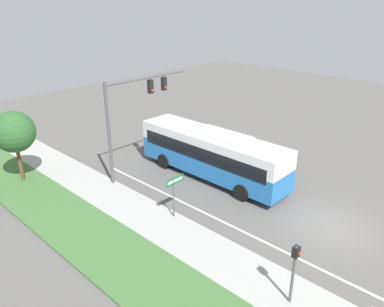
# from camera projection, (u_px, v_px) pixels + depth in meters

# --- Properties ---
(ground_plane) EXTENTS (80.00, 80.00, 0.00)m
(ground_plane) POSITION_uv_depth(u_px,v_px,m) (335.00, 228.00, 19.97)
(ground_plane) COLOR #565451
(sidewalk) EXTENTS (2.80, 80.00, 0.12)m
(sidewalk) POSITION_uv_depth(u_px,v_px,m) (272.00, 288.00, 15.77)
(sidewalk) COLOR #9E9E99
(sidewalk) RESTS_ON ground_plane
(lane_divider_near) EXTENTS (0.14, 30.00, 0.01)m
(lane_divider_near) POSITION_uv_depth(u_px,v_px,m) (302.00, 260.00, 17.54)
(lane_divider_near) COLOR silver
(lane_divider_near) RESTS_ON ground_plane
(bus) EXTENTS (2.72, 11.04, 3.34)m
(bus) POSITION_uv_depth(u_px,v_px,m) (212.00, 152.00, 24.96)
(bus) COLOR #236BB7
(bus) RESTS_ON ground_plane
(signal_gantry) EXTENTS (6.75, 0.41, 6.79)m
(signal_gantry) POSITION_uv_depth(u_px,v_px,m) (133.00, 107.00, 24.12)
(signal_gantry) COLOR #4C4C51
(signal_gantry) RESTS_ON ground_plane
(pedestrian_signal) EXTENTS (0.28, 0.34, 2.76)m
(pedestrian_signal) POSITION_uv_depth(u_px,v_px,m) (294.00, 266.00, 14.34)
(pedestrian_signal) COLOR #4C4C51
(pedestrian_signal) RESTS_ON ground_plane
(street_sign) EXTENTS (1.28, 0.08, 2.56)m
(street_sign) POSITION_uv_depth(u_px,v_px,m) (174.00, 189.00, 20.23)
(street_sign) COLOR #4C4C51
(street_sign) RESTS_ON ground_plane
(roadside_tree) EXTENTS (2.66, 2.66, 4.72)m
(roadside_tree) POSITION_uv_depth(u_px,v_px,m) (14.00, 132.00, 23.75)
(roadside_tree) COLOR brown
(roadside_tree) RESTS_ON grass_verge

